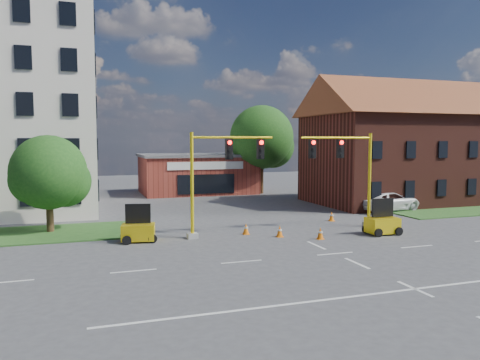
{
  "coord_description": "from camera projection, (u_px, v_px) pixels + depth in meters",
  "views": [
    {
      "loc": [
        -11.99,
        -20.48,
        5.65
      ],
      "look_at": [
        -1.71,
        10.0,
        3.01
      ],
      "focal_mm": 35.0,
      "sensor_mm": 36.0,
      "label": 1
    }
  ],
  "objects": [
    {
      "name": "townhouse_row",
      "position": [
        418.0,
        139.0,
        43.98
      ],
      "size": [
        21.0,
        11.0,
        11.5
      ],
      "color": "#542219",
      "rests_on": "ground"
    },
    {
      "name": "ground",
      "position": [
        335.0,
        254.0,
        23.62
      ],
      "size": [
        120.0,
        120.0,
        0.0
      ],
      "primitive_type": "plane",
      "color": "#404143",
      "rests_on": "ground"
    },
    {
      "name": "grass_verge_ne",
      "position": [
        474.0,
        211.0,
        37.85
      ],
      "size": [
        14.0,
        4.0,
        0.08
      ],
      "primitive_type": "cube",
      "color": "#234D1C",
      "rests_on": "ground"
    },
    {
      "name": "cone_d",
      "position": [
        332.0,
        216.0,
        33.31
      ],
      "size": [
        0.4,
        0.4,
        0.7
      ],
      "color": "orange",
      "rests_on": "ground"
    },
    {
      "name": "cone_a",
      "position": [
        246.0,
        229.0,
        28.53
      ],
      "size": [
        0.4,
        0.4,
        0.7
      ],
      "color": "orange",
      "rests_on": "ground"
    },
    {
      "name": "signal_mast_east",
      "position": [
        348.0,
        168.0,
        30.35
      ],
      "size": [
        5.3,
        0.6,
        6.2
      ],
      "color": "gray",
      "rests_on": "ground"
    },
    {
      "name": "tree_nw_front",
      "position": [
        53.0,
        175.0,
        28.94
      ],
      "size": [
        4.83,
        4.6,
        6.07
      ],
      "color": "#372614",
      "rests_on": "ground"
    },
    {
      "name": "cone_b",
      "position": [
        280.0,
        231.0,
        27.74
      ],
      "size": [
        0.4,
        0.4,
        0.7
      ],
      "color": "orange",
      "rests_on": "ground"
    },
    {
      "name": "signal_mast_west",
      "position": [
        219.0,
        171.0,
        27.58
      ],
      "size": [
        5.3,
        0.6,
        6.2
      ],
      "color": "gray",
      "rests_on": "ground"
    },
    {
      "name": "lane_markings",
      "position": [
        370.0,
        269.0,
        20.79
      ],
      "size": [
        60.0,
        36.0,
        0.01
      ],
      "primitive_type": null,
      "color": "silver",
      "rests_on": "ground"
    },
    {
      "name": "trailer_east",
      "position": [
        382.0,
        224.0,
        28.53
      ],
      "size": [
        1.87,
        1.26,
        2.11
      ],
      "rotation": [
        0.0,
        0.0,
        -0.02
      ],
      "color": "yellow",
      "rests_on": "ground"
    },
    {
      "name": "pickup_white",
      "position": [
        388.0,
        201.0,
        38.24
      ],
      "size": [
        6.16,
        3.8,
        1.59
      ],
      "primitive_type": "imported",
      "rotation": [
        0.0,
        0.0,
        1.78
      ],
      "color": "white",
      "rests_on": "ground"
    },
    {
      "name": "brick_shop",
      "position": [
        197.0,
        173.0,
        51.76
      ],
      "size": [
        12.4,
        8.4,
        4.3
      ],
      "color": "maroon",
      "rests_on": "ground"
    },
    {
      "name": "trailer_west",
      "position": [
        138.0,
        230.0,
        26.41
      ],
      "size": [
        2.01,
        1.54,
        2.06
      ],
      "rotation": [
        0.0,
        0.0,
        -0.2
      ],
      "color": "yellow",
      "rests_on": "ground"
    },
    {
      "name": "cone_c",
      "position": [
        320.0,
        233.0,
        27.11
      ],
      "size": [
        0.4,
        0.4,
        0.7
      ],
      "color": "orange",
      "rests_on": "ground"
    },
    {
      "name": "tree_large",
      "position": [
        264.0,
        140.0,
        50.9
      ],
      "size": [
        7.24,
        6.89,
        9.59
      ],
      "color": "#372614",
      "rests_on": "ground"
    }
  ]
}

